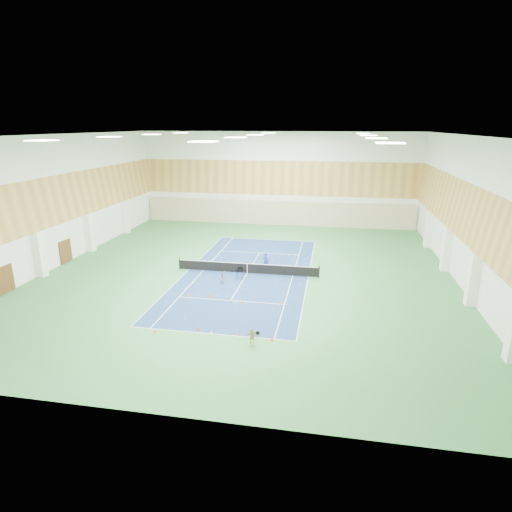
# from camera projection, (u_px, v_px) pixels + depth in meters

# --- Properties ---
(ground) EXTENTS (40.00, 40.00, 0.00)m
(ground) POSITION_uv_depth(u_px,v_px,m) (247.00, 273.00, 38.54)
(ground) COLOR #31733C
(ground) RESTS_ON ground
(room_shell) EXTENTS (36.00, 40.00, 12.00)m
(room_shell) POSITION_uv_depth(u_px,v_px,m) (247.00, 207.00, 36.77)
(room_shell) COLOR white
(room_shell) RESTS_ON ground
(wood_cladding) EXTENTS (36.00, 40.00, 8.00)m
(wood_cladding) POSITION_uv_depth(u_px,v_px,m) (247.00, 184.00, 36.18)
(wood_cladding) COLOR tan
(wood_cladding) RESTS_ON room_shell
(ceiling_light_grid) EXTENTS (21.40, 25.40, 0.06)m
(ceiling_light_grid) POSITION_uv_depth(u_px,v_px,m) (246.00, 136.00, 35.02)
(ceiling_light_grid) COLOR white
(ceiling_light_grid) RESTS_ON room_shell
(court_surface) EXTENTS (10.97, 23.77, 0.01)m
(court_surface) POSITION_uv_depth(u_px,v_px,m) (247.00, 273.00, 38.53)
(court_surface) COLOR navy
(court_surface) RESTS_ON ground
(tennis_balls_scatter) EXTENTS (10.57, 22.77, 0.07)m
(tennis_balls_scatter) POSITION_uv_depth(u_px,v_px,m) (247.00, 273.00, 38.52)
(tennis_balls_scatter) COLOR yellow
(tennis_balls_scatter) RESTS_ON ground
(tennis_net) EXTENTS (12.80, 0.10, 1.10)m
(tennis_net) POSITION_uv_depth(u_px,v_px,m) (247.00, 267.00, 38.37)
(tennis_net) COLOR black
(tennis_net) RESTS_ON ground
(back_curtain) EXTENTS (35.40, 0.16, 3.20)m
(back_curtain) POSITION_uv_depth(u_px,v_px,m) (277.00, 213.00, 56.63)
(back_curtain) COLOR #C6B793
(back_curtain) RESTS_ON ground
(door_left_a) EXTENTS (0.08, 1.80, 2.20)m
(door_left_a) POSITION_uv_depth(u_px,v_px,m) (5.00, 280.00, 33.75)
(door_left_a) COLOR #593319
(door_left_a) RESTS_ON ground
(door_left_b) EXTENTS (0.08, 1.80, 2.20)m
(door_left_b) POSITION_uv_depth(u_px,v_px,m) (66.00, 251.00, 41.27)
(door_left_b) COLOR #593319
(door_left_b) RESTS_ON ground
(coach) EXTENTS (0.68, 0.57, 1.59)m
(coach) POSITION_uv_depth(u_px,v_px,m) (266.00, 261.00, 39.35)
(coach) COLOR #213C98
(coach) RESTS_ON ground
(child_court) EXTENTS (0.56, 0.48, 0.99)m
(child_court) POSITION_uv_depth(u_px,v_px,m) (223.00, 278.00, 35.76)
(child_court) COLOR gray
(child_court) RESTS_ON ground
(child_apron) EXTENTS (0.72, 0.47, 1.14)m
(child_apron) POSITION_uv_depth(u_px,v_px,m) (252.00, 337.00, 25.80)
(child_apron) COLOR tan
(child_apron) RESTS_ON ground
(ball_cart) EXTENTS (0.58, 0.58, 0.98)m
(ball_cart) POSITION_uv_depth(u_px,v_px,m) (240.00, 273.00, 37.04)
(ball_cart) COLOR black
(ball_cart) RESTS_ON ground
(cone_svc_a) EXTENTS (0.18, 0.18, 0.19)m
(cone_svc_a) POSITION_uv_depth(u_px,v_px,m) (191.00, 295.00, 33.35)
(cone_svc_a) COLOR orange
(cone_svc_a) RESTS_ON ground
(cone_svc_b) EXTENTS (0.22, 0.22, 0.24)m
(cone_svc_b) POSITION_uv_depth(u_px,v_px,m) (210.00, 295.00, 33.21)
(cone_svc_b) COLOR #D6450B
(cone_svc_b) RESTS_ON ground
(cone_svc_c) EXTENTS (0.21, 0.21, 0.24)m
(cone_svc_c) POSITION_uv_depth(u_px,v_px,m) (242.00, 302.00, 31.91)
(cone_svc_c) COLOR orange
(cone_svc_c) RESTS_ON ground
(cone_svc_d) EXTENTS (0.21, 0.21, 0.23)m
(cone_svc_d) POSITION_uv_depth(u_px,v_px,m) (281.00, 302.00, 31.92)
(cone_svc_d) COLOR orange
(cone_svc_d) RESTS_ON ground
(cone_base_a) EXTENTS (0.22, 0.22, 0.24)m
(cone_base_a) POSITION_uv_depth(u_px,v_px,m) (155.00, 331.00, 27.47)
(cone_base_a) COLOR #FF570D
(cone_base_a) RESTS_ON ground
(cone_base_b) EXTENTS (0.20, 0.20, 0.22)m
(cone_base_b) POSITION_uv_depth(u_px,v_px,m) (198.00, 328.00, 27.85)
(cone_base_b) COLOR #E4480C
(cone_base_b) RESTS_ON ground
(cone_base_c) EXTENTS (0.19, 0.19, 0.21)m
(cone_base_c) POSITION_uv_depth(u_px,v_px,m) (235.00, 334.00, 27.17)
(cone_base_c) COLOR #FF4C0D
(cone_base_c) RESTS_ON ground
(cone_base_d) EXTENTS (0.20, 0.20, 0.22)m
(cone_base_d) POSITION_uv_depth(u_px,v_px,m) (272.00, 339.00, 26.46)
(cone_base_d) COLOR #F4520C
(cone_base_d) RESTS_ON ground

